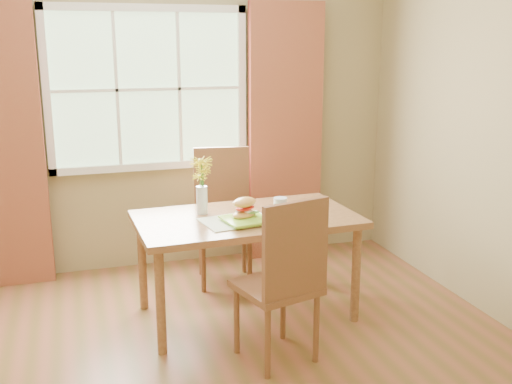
{
  "coord_description": "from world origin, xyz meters",
  "views": [
    {
      "loc": [
        -0.63,
        -3.05,
        1.88
      ],
      "look_at": [
        0.53,
        0.65,
        0.9
      ],
      "focal_mm": 42.0,
      "sensor_mm": 36.0,
      "label": 1
    }
  ],
  "objects": [
    {
      "name": "water_glass",
      "position": [
        0.69,
        0.6,
        0.79
      ],
      "size": [
        0.09,
        0.09,
        0.14
      ],
      "color": "silver",
      "rests_on": "dining_table"
    },
    {
      "name": "room",
      "position": [
        0.0,
        0.0,
        1.35
      ],
      "size": [
        4.24,
        3.84,
        2.74
      ],
      "color": "brown",
      "rests_on": "ground"
    },
    {
      "name": "chair_far",
      "position": [
        0.49,
        1.41,
        0.58
      ],
      "size": [
        0.51,
        0.51,
        1.06
      ],
      "rotation": [
        0.0,
        0.0,
        -0.16
      ],
      "color": "brown",
      "rests_on": "room"
    },
    {
      "name": "flower_vase",
      "position": [
        0.2,
        0.85,
        0.97
      ],
      "size": [
        0.16,
        0.16,
        0.4
      ],
      "color": "silver",
      "rests_on": "dining_table"
    },
    {
      "name": "window",
      "position": [
        0.0,
        1.87,
        1.5
      ],
      "size": [
        1.62,
        0.06,
        1.32
      ],
      "color": "#AFDAA5",
      "rests_on": "room"
    },
    {
      "name": "dining_table",
      "position": [
        0.48,
        0.7,
        0.65
      ],
      "size": [
        1.52,
        0.89,
        0.72
      ],
      "rotation": [
        0.0,
        0.0,
        0.04
      ],
      "color": "olive",
      "rests_on": "room"
    },
    {
      "name": "placemat",
      "position": [
        0.38,
        0.6,
        0.73
      ],
      "size": [
        0.5,
        0.4,
        0.01
      ],
      "primitive_type": "cube",
      "rotation": [
        0.0,
        0.0,
        0.16
      ],
      "color": "silver",
      "rests_on": "dining_table"
    },
    {
      "name": "plate",
      "position": [
        0.43,
        0.55,
        0.74
      ],
      "size": [
        0.32,
        0.32,
        0.01
      ],
      "primitive_type": "cube",
      "rotation": [
        0.0,
        0.0,
        0.17
      ],
      "color": "#92DB36",
      "rests_on": "placemat"
    },
    {
      "name": "chair_near",
      "position": [
        0.5,
        -0.01,
        0.56
      ],
      "size": [
        0.52,
        0.52,
        1.03
      ],
      "rotation": [
        0.0,
        0.0,
        0.26
      ],
      "color": "brown",
      "rests_on": "room"
    },
    {
      "name": "croissant_sandwich",
      "position": [
        0.43,
        0.6,
        0.81
      ],
      "size": [
        0.22,
        0.2,
        0.14
      ],
      "rotation": [
        0.0,
        0.0,
        0.54
      ],
      "color": "gold",
      "rests_on": "plate"
    },
    {
      "name": "curtain_right",
      "position": [
        1.15,
        1.78,
        1.1
      ],
      "size": [
        0.65,
        0.08,
        2.2
      ],
      "primitive_type": "cube",
      "color": "maroon",
      "rests_on": "room"
    }
  ]
}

